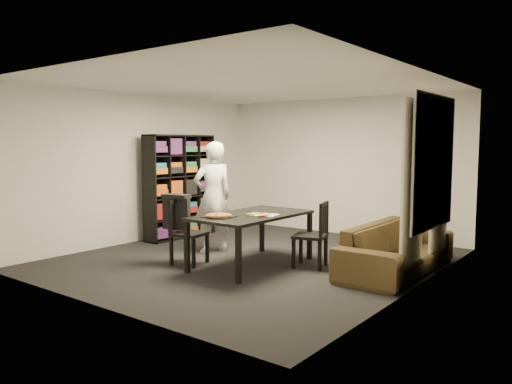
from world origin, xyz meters
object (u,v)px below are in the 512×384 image
Objects in this scene: bookshelf at (180,186)px; chair_left at (184,227)px; sofa at (397,248)px; baking_tray at (219,217)px; pepperoni_pizza at (219,215)px; chair_right at (316,230)px; person at (213,197)px; dining_table at (252,219)px.

bookshelf reaches higher than chair_left.
baking_tray is at bearing 126.30° from sofa.
pepperoni_pizza is at bearing 127.00° from sofa.
bookshelf is 2.04× the size of chair_right.
person is 1.27m from pepperoni_pizza.
chair_right is 0.52× the size of person.
dining_table is 1.01× the size of person.
chair_right is at bearing 116.88° from person.
sofa is (4.18, -0.00, -0.63)m from bookshelf.
chair_left reaches higher than dining_table.
chair_right is (1.65, 0.95, -0.00)m from chair_left.
chair_right reaches higher than baking_tray.
chair_right is 1.39m from pepperoni_pizza.
bookshelf is 2.58m from dining_table.
chair_left is 0.53× the size of person.
chair_left is at bearing -76.50° from chair_right.
bookshelf is 2.13m from chair_left.
baking_tray is at bearing -61.18° from chair_right.
bookshelf is at bearing 147.22° from baking_tray.
baking_tray reaches higher than dining_table.
dining_table is at bearing 95.31° from person.
sofa is (1.95, 1.43, -0.43)m from baking_tray.
chair_left is at bearing 178.64° from baking_tray.
pepperoni_pizza is at bearing -53.40° from baking_tray.
bookshelf reaches higher than pepperoni_pizza.
chair_left reaches higher than baking_tray.
chair_right reaches higher than sofa.
baking_tray is (0.89, -0.85, -0.13)m from person.
baking_tray is 2.45m from sofa.
baking_tray is at bearing 126.60° from pepperoni_pizza.
dining_table is at bearing -21.15° from bookshelf.
person is 5.06× the size of pepperoni_pizza.
chair_left is 1.91m from chair_right.
person reaches higher than chair_right.
bookshelf is 1.06× the size of dining_table.
sofa is (1.78, 0.92, -0.35)m from dining_table.
baking_tray reaches higher than sofa.
chair_left is 0.75m from pepperoni_pizza.
bookshelf is at bearing -114.72° from chair_right.
dining_table is (2.40, -0.93, -0.27)m from bookshelf.
pepperoni_pizza reaches higher than sofa.
bookshelf is 0.86× the size of sofa.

